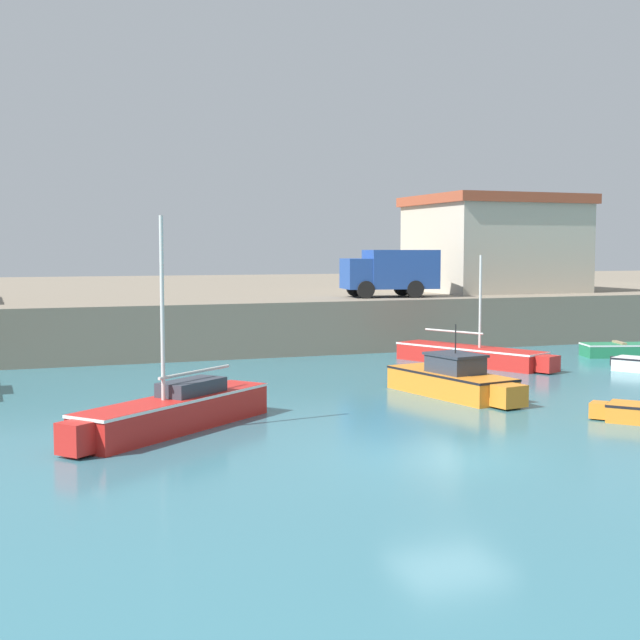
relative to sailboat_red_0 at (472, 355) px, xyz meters
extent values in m
plane|color=teal|center=(-8.50, -13.56, -0.39)|extent=(200.00, 200.00, 0.00)
cube|color=gray|center=(-8.50, 24.87, 0.76)|extent=(120.00, 40.00, 2.30)
cube|color=red|center=(-0.06, 0.13, -0.04)|extent=(3.83, 6.38, 0.70)
cube|color=red|center=(1.33, -3.07, -0.04)|extent=(0.97, 0.90, 0.60)
cube|color=white|center=(-0.06, 0.13, 0.27)|extent=(3.87, 6.44, 0.07)
cylinder|color=silver|center=(0.13, -0.31, 2.11)|extent=(0.10, 0.10, 3.60)
cylinder|color=silver|center=(-0.37, 0.86, 0.86)|extent=(1.21, 2.65, 0.08)
cube|color=orange|center=(-2.54, -10.99, -0.15)|extent=(0.75, 0.74, 0.41)
cube|color=red|center=(-13.45, -8.45, 0.02)|extent=(5.66, 4.86, 0.83)
cube|color=red|center=(-16.11, -10.57, 0.02)|extent=(0.87, 0.89, 0.71)
cube|color=white|center=(-13.45, -8.45, 0.40)|extent=(5.71, 4.91, 0.07)
cylinder|color=silver|center=(-13.81, -8.74, 2.70)|extent=(0.10, 0.10, 4.52)
cylinder|color=silver|center=(-12.84, -7.97, 0.99)|extent=(2.25, 1.81, 0.08)
cube|color=#333842|center=(-12.96, -8.06, 0.62)|extent=(2.01, 1.85, 0.36)
cube|color=orange|center=(-4.41, -6.19, -0.02)|extent=(2.33, 4.76, 0.74)
cube|color=orange|center=(-3.96, -8.79, -0.02)|extent=(0.97, 0.84, 0.63)
cube|color=black|center=(-4.41, -6.19, 0.31)|extent=(2.35, 4.81, 0.07)
cube|color=#333842|center=(-4.37, -6.42, 0.61)|extent=(1.43, 1.78, 0.52)
cube|color=#2D333D|center=(-4.37, -6.42, 0.91)|extent=(1.53, 1.92, 0.08)
cylinder|color=black|center=(-4.37, -6.42, 1.40)|extent=(0.04, 0.04, 0.90)
cube|color=black|center=(4.37, -2.97, -0.09)|extent=(0.27, 0.27, 0.36)
cube|color=#237A4C|center=(7.19, 0.16, -0.11)|extent=(3.27, 2.14, 0.56)
cube|color=white|center=(7.19, 0.16, 0.12)|extent=(3.30, 2.16, 0.07)
cube|color=#997F5B|center=(7.19, 0.16, 0.20)|extent=(0.52, 1.13, 0.08)
cube|color=#BCB29E|center=(7.50, 10.69, 4.17)|extent=(7.63, 6.94, 4.54)
cube|color=#9E472D|center=(7.50, 10.69, 6.69)|extent=(8.01, 7.29, 0.50)
cube|color=#234793|center=(0.39, 7.33, 3.21)|extent=(3.47, 2.53, 1.80)
cube|color=#234793|center=(-1.64, 7.62, 3.01)|extent=(1.57, 2.16, 1.40)
cube|color=#334756|center=(-2.09, 7.69, 3.21)|extent=(0.37, 1.80, 0.70)
cylinder|color=black|center=(-1.68, 6.67, 2.31)|extent=(0.83, 0.39, 0.80)
cylinder|color=black|center=(-1.41, 8.55, 2.31)|extent=(0.83, 0.39, 0.80)
cylinder|color=black|center=(0.65, 6.33, 2.31)|extent=(0.83, 0.39, 0.80)
cylinder|color=black|center=(0.92, 8.22, 2.31)|extent=(0.83, 0.39, 0.80)
camera|label=1|loc=(-17.84, -30.37, 4.14)|focal=50.00mm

